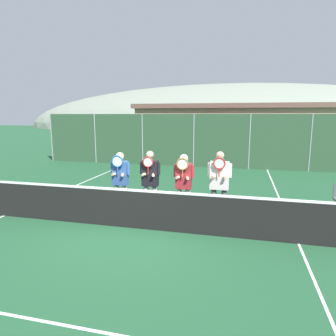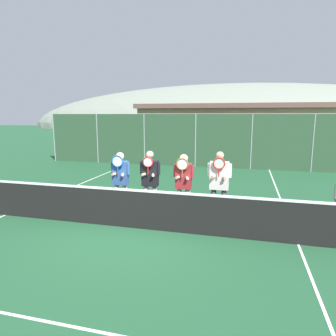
% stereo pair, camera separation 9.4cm
% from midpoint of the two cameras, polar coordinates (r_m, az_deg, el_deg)
% --- Properties ---
extents(ground_plane, '(120.00, 120.00, 0.00)m').
position_cam_midpoint_polar(ground_plane, '(7.61, -6.94, -11.29)').
color(ground_plane, '#1E4C2D').
extents(hill_distant, '(94.15, 52.30, 18.31)m').
position_cam_midpoint_polar(hill_distant, '(68.53, 11.95, 7.61)').
color(hill_distant, gray).
rests_on(hill_distant, ground_plane).
extents(clubhouse_building, '(16.53, 5.50, 3.62)m').
position_cam_midpoint_polar(clubhouse_building, '(25.68, 12.82, 7.79)').
color(clubhouse_building, tan).
rests_on(clubhouse_building, ground_plane).
extents(fence_back, '(17.30, 0.06, 2.81)m').
position_cam_midpoint_polar(fence_back, '(16.03, 4.72, 5.21)').
color(fence_back, gray).
rests_on(fence_back, ground_plane).
extents(tennis_net, '(10.26, 0.09, 1.09)m').
position_cam_midpoint_polar(tennis_net, '(7.44, -7.02, -7.61)').
color(tennis_net, gray).
rests_on(tennis_net, ground_plane).
extents(court_line_left_sideline, '(0.05, 16.00, 0.01)m').
position_cam_midpoint_polar(court_line_left_sideline, '(11.86, -19.11, -3.92)').
color(court_line_left_sideline, white).
rests_on(court_line_left_sideline, ground_plane).
extents(court_line_right_sideline, '(0.05, 16.00, 0.01)m').
position_cam_midpoint_polar(court_line_right_sideline, '(10.07, 20.61, -6.48)').
color(court_line_right_sideline, white).
rests_on(court_line_right_sideline, ground_plane).
extents(court_line_service_near, '(7.63, 0.05, 0.01)m').
position_cam_midpoint_polar(court_line_service_near, '(4.89, -23.27, -25.21)').
color(court_line_service_near, white).
rests_on(court_line_service_near, ground_plane).
extents(player_leftmost, '(0.56, 0.34, 1.75)m').
position_cam_midpoint_polar(player_leftmost, '(8.44, -9.39, -1.78)').
color(player_leftmost, white).
rests_on(player_leftmost, ground_plane).
extents(player_center_left, '(0.56, 0.34, 1.82)m').
position_cam_midpoint_polar(player_center_left, '(8.07, -3.75, -2.09)').
color(player_center_left, white).
rests_on(player_center_left, ground_plane).
extents(player_center_right, '(0.55, 0.34, 1.76)m').
position_cam_midpoint_polar(player_center_right, '(7.90, 2.65, -2.46)').
color(player_center_right, white).
rests_on(player_center_right, ground_plane).
extents(player_rightmost, '(0.61, 0.34, 1.86)m').
position_cam_midpoint_polar(player_rightmost, '(7.72, 9.40, -2.50)').
color(player_rightmost, '#56565B').
rests_on(player_rightmost, ground_plane).
extents(car_far_left, '(4.43, 2.04, 1.76)m').
position_cam_midpoint_polar(car_far_left, '(20.61, -7.42, 4.85)').
color(car_far_left, '#285638').
rests_on(car_far_left, ground_plane).
extents(car_left_of_center, '(4.61, 1.92, 1.86)m').
position_cam_midpoint_polar(car_left_of_center, '(19.30, 7.00, 4.63)').
color(car_left_of_center, maroon).
rests_on(car_left_of_center, ground_plane).
extents(car_center, '(4.49, 1.90, 1.71)m').
position_cam_midpoint_polar(car_center, '(19.55, 22.36, 3.82)').
color(car_center, silver).
rests_on(car_center, ground_plane).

